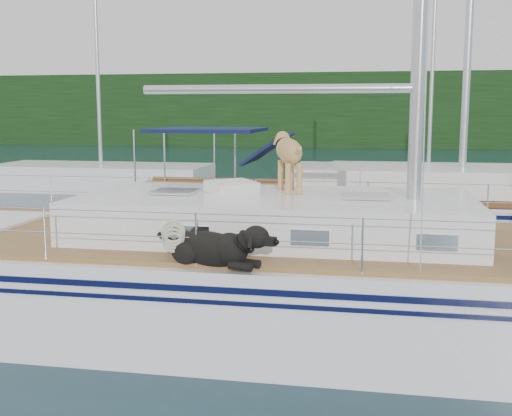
# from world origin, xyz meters

# --- Properties ---
(ground) EXTENTS (120.00, 120.00, 0.00)m
(ground) POSITION_xyz_m (0.00, 0.00, 0.00)
(ground) COLOR black
(ground) RESTS_ON ground
(tree_line) EXTENTS (90.00, 3.00, 6.00)m
(tree_line) POSITION_xyz_m (0.00, 45.00, 3.00)
(tree_line) COLOR black
(tree_line) RESTS_ON ground
(shore_bank) EXTENTS (92.00, 1.00, 1.20)m
(shore_bank) POSITION_xyz_m (0.00, 46.20, 0.60)
(shore_bank) COLOR #595147
(shore_bank) RESTS_ON ground
(main_sailboat) EXTENTS (12.00, 4.03, 14.01)m
(main_sailboat) POSITION_xyz_m (0.10, -0.00, 0.68)
(main_sailboat) COLOR white
(main_sailboat) RESTS_ON ground
(neighbor_sailboat) EXTENTS (11.00, 3.50, 13.30)m
(neighbor_sailboat) POSITION_xyz_m (1.63, 5.85, 0.63)
(neighbor_sailboat) COLOR white
(neighbor_sailboat) RESTS_ON ground
(bg_boat_west) EXTENTS (8.00, 3.00, 11.65)m
(bg_boat_west) POSITION_xyz_m (-8.00, 14.00, 0.45)
(bg_boat_west) COLOR white
(bg_boat_west) RESTS_ON ground
(bg_boat_center) EXTENTS (7.20, 3.00, 11.65)m
(bg_boat_center) POSITION_xyz_m (4.00, 16.00, 0.45)
(bg_boat_center) COLOR white
(bg_boat_center) RESTS_ON ground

